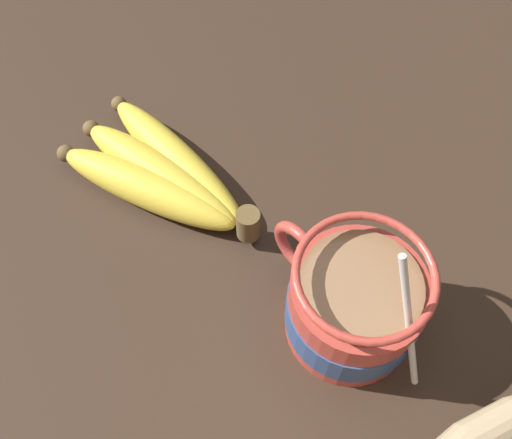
% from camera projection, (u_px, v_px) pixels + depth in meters
% --- Properties ---
extents(table, '(1.07, 1.07, 0.04)m').
position_uv_depth(table, '(310.00, 311.00, 0.48)').
color(table, '#332319').
rests_on(table, ground).
extents(coffee_mug, '(0.15, 0.10, 0.14)m').
position_uv_depth(coffee_mug, '(353.00, 305.00, 0.42)').
color(coffee_mug, '#B23D33').
rests_on(coffee_mug, table).
extents(banana_bunch, '(0.21, 0.10, 0.04)m').
position_uv_depth(banana_bunch, '(160.00, 175.00, 0.51)').
color(banana_bunch, brown).
rests_on(banana_bunch, table).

